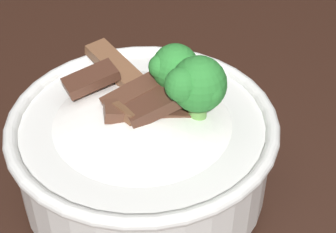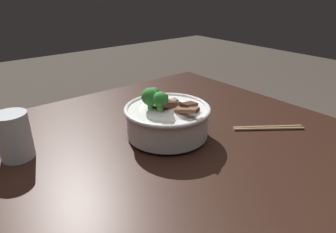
{
  "view_description": "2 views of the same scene",
  "coord_description": "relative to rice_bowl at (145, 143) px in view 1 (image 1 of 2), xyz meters",
  "views": [
    {
      "loc": [
        0.19,
        0.41,
        1.17
      ],
      "look_at": [
        0.08,
        0.06,
        0.86
      ],
      "focal_mm": 57.09,
      "sensor_mm": 36.0,
      "label": 1
    },
    {
      "loc": [
        -0.34,
        -0.48,
        1.18
      ],
      "look_at": [
        0.12,
        0.1,
        0.85
      ],
      "focal_mm": 31.38,
      "sensor_mm": 36.0,
      "label": 2
    }
  ],
  "objects": [
    {
      "name": "dining_table",
      "position": [
        -0.1,
        -0.08,
        -0.15
      ],
      "size": [
        1.18,
        1.06,
        0.8
      ],
      "color": "black",
      "rests_on": "ground"
    },
    {
      "name": "rice_bowl",
      "position": [
        0.0,
        0.0,
        0.0
      ],
      "size": [
        0.23,
        0.23,
        0.14
      ],
      "color": "white",
      "rests_on": "dining_table"
    }
  ]
}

